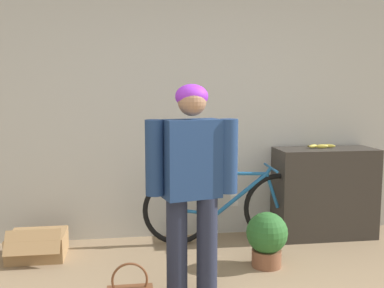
% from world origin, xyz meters
% --- Properties ---
extents(wall_back, '(8.00, 0.07, 2.60)m').
position_xyz_m(wall_back, '(0.00, 2.60, 1.30)').
color(wall_back, silver).
rests_on(wall_back, ground_plane).
extents(side_shelf, '(1.02, 0.43, 0.92)m').
position_xyz_m(side_shelf, '(1.45, 2.33, 0.46)').
color(side_shelf, '#38332D').
rests_on(side_shelf, ground_plane).
extents(person, '(0.67, 0.29, 1.57)m').
position_xyz_m(person, '(-0.11, 1.16, 0.90)').
color(person, '#23283D').
rests_on(person, ground_plane).
extents(bicycle, '(1.70, 0.46, 0.77)m').
position_xyz_m(bicycle, '(0.42, 2.27, 0.37)').
color(bicycle, black).
rests_on(bicycle, ground_plane).
extents(banana, '(0.30, 0.09, 0.04)m').
position_xyz_m(banana, '(1.41, 2.37, 0.94)').
color(banana, '#EAD64C').
rests_on(banana, side_shelf).
extents(cardboard_box, '(0.50, 0.50, 0.31)m').
position_xyz_m(cardboard_box, '(-1.39, 2.14, 0.11)').
color(cardboard_box, '#A87F51').
rests_on(cardboard_box, ground_plane).
extents(potted_plant, '(0.36, 0.36, 0.48)m').
position_xyz_m(potted_plant, '(0.62, 1.64, 0.26)').
color(potted_plant, brown).
rests_on(potted_plant, ground_plane).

